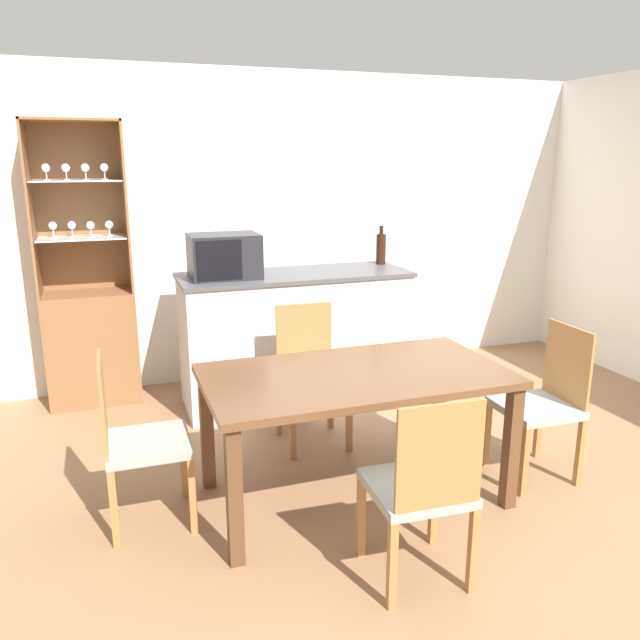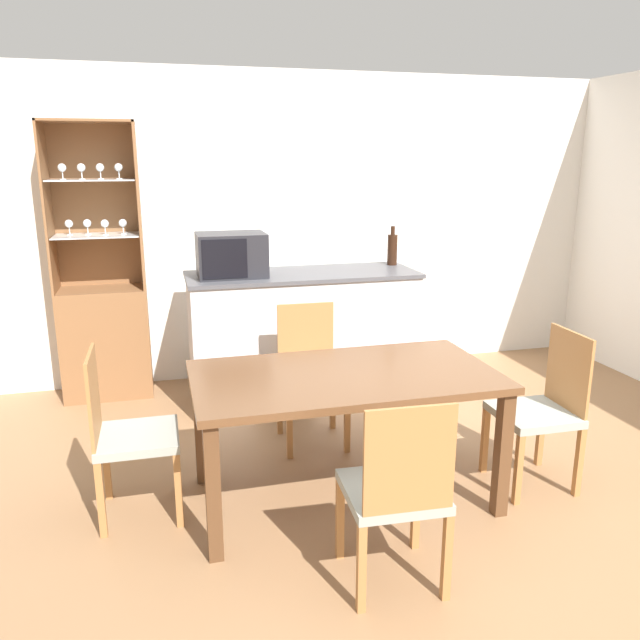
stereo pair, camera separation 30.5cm
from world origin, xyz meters
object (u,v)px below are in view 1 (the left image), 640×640
dining_chair_head_far (310,376)px  dining_chair_side_right_near (542,403)px  dining_chair_side_left_far (138,441)px  display_cabinet (91,324)px  dining_chair_head_near (421,488)px  wine_bottle (381,248)px  microwave (224,256)px  dining_table (355,388)px

dining_chair_head_far → dining_chair_side_right_near: bearing=143.3°
dining_chair_side_left_far → display_cabinet: bearing=-172.7°
dining_chair_head_near → wine_bottle: bearing=72.5°
display_cabinet → microwave: size_ratio=4.31×
display_cabinet → dining_chair_side_right_near: 3.30m
dining_chair_side_right_near → display_cabinet: bearing=50.5°
microwave → wine_bottle: size_ratio=1.58×
display_cabinet → dining_chair_head_far: bearing=-42.5°
dining_table → dining_chair_head_near: bearing=-90.2°
dining_chair_head_far → display_cabinet: bearing=-40.8°
dining_table → dining_chair_side_left_far: 1.16m
dining_chair_head_far → microwave: 1.09m
dining_chair_side_left_far → microwave: size_ratio=1.86×
microwave → wine_bottle: 1.32m
dining_chair_side_left_far → microwave: (0.73, 1.35, 0.71)m
dining_table → dining_chair_head_far: bearing=89.9°
dining_table → wine_bottle: 1.95m
dining_chair_head_near → dining_chair_head_far: bearing=92.9°
dining_chair_head_near → microwave: 2.40m
dining_chair_side_right_near → microwave: 2.35m
microwave → wine_bottle: bearing=7.4°
dining_chair_side_left_far → wine_bottle: wine_bottle is taller
dining_table → dining_chair_head_far: (0.00, 0.77, -0.19)m
dining_table → dining_chair_side_right_near: 1.16m
dining_chair_head_far → dining_chair_head_near: bearing=91.5°
dining_chair_head_near → dining_table: bearing=92.9°
display_cabinet → dining_table: bearing=-56.0°
dining_chair_side_right_near → wine_bottle: (-0.23, 1.79, 0.69)m
wine_bottle → dining_chair_head_far: bearing=-135.5°
dining_chair_head_near → wine_bottle: size_ratio=2.93×
dining_table → dining_chair_side_left_far: size_ratio=1.78×
dining_table → dining_chair_side_right_near: dining_chair_side_right_near is taller
dining_chair_head_far → wine_bottle: size_ratio=2.93×
dining_table → dining_chair_head_far: dining_chair_head_far is taller
dining_chair_side_right_near → dining_table: bearing=84.5°
dining_table → dining_chair_head_far: size_ratio=1.78×
dining_table → microwave: microwave is taller
display_cabinet → dining_chair_side_right_near: display_cabinet is taller
display_cabinet → dining_chair_head_far: 1.86m
dining_chair_head_near → dining_chair_side_right_near: size_ratio=1.00×
dining_chair_side_right_near → microwave: microwave is taller
dining_chair_side_right_near → dining_chair_head_near: bearing=120.3°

